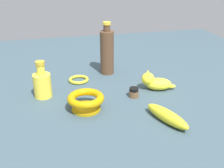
{
  "coord_description": "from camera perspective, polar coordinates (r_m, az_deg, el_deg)",
  "views": [
    {
      "loc": [
        1.04,
        -0.24,
        0.55
      ],
      "look_at": [
        0.0,
        0.0,
        0.05
      ],
      "focal_mm": 44.7,
      "sensor_mm": 36.0,
      "label": 1
    }
  ],
  "objects": [
    {
      "name": "ground",
      "position": [
        1.2,
        0.0,
        -2.38
      ],
      "size": [
        2.0,
        2.0,
        0.0
      ],
      "primitive_type": "plane",
      "color": "#384C56"
    },
    {
      "name": "bangle",
      "position": [
        1.34,
        -6.82,
        0.91
      ],
      "size": [
        0.1,
        0.1,
        0.02
      ],
      "primitive_type": "torus",
      "color": "gold",
      "rests_on": "ground"
    },
    {
      "name": "banana",
      "position": [
        1.03,
        11.18,
        -6.45
      ],
      "size": [
        0.2,
        0.12,
        0.05
      ],
      "primitive_type": "ellipsoid",
      "rotation": [
        0.0,
        0.0,
        0.39
      ],
      "color": "gold",
      "rests_on": "ground"
    },
    {
      "name": "bowl",
      "position": [
        1.08,
        -5.37,
        -3.3
      ],
      "size": [
        0.14,
        0.14,
        0.06
      ],
      "color": "#B38E0D",
      "rests_on": "ground"
    },
    {
      "name": "bottle_short",
      "position": [
        1.2,
        -14.08,
        0.05
      ],
      "size": [
        0.07,
        0.07,
        0.16
      ],
      "color": "yellow",
      "rests_on": "ground"
    },
    {
      "name": "bottle_tall",
      "position": [
        1.39,
        -1.03,
        6.67
      ],
      "size": [
        0.07,
        0.07,
        0.26
      ],
      "color": "brown",
      "rests_on": "ground"
    },
    {
      "name": "cat_figurine",
      "position": [
        1.25,
        8.86,
        0.39
      ],
      "size": [
        0.09,
        0.15,
        0.09
      ],
      "color": "yellow",
      "rests_on": "ground"
    },
    {
      "name": "nail_polish_jar",
      "position": [
        1.18,
        4.48,
        -1.73
      ],
      "size": [
        0.04,
        0.04,
        0.04
      ],
      "color": "brown",
      "rests_on": "ground"
    }
  ]
}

